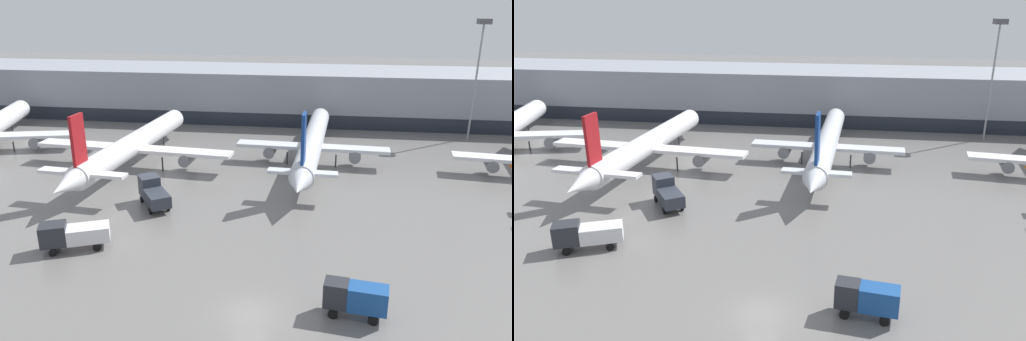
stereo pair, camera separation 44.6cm
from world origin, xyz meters
The scene contains 9 objects.
ground_plane centered at (0.00, 0.00, 0.00)m, with size 320.00×320.00×0.00m, color slate.
terminal_building centered at (0.16, 61.94, 4.49)m, with size 160.00×26.95×9.00m.
parked_jet_0 centered at (-20.20, 30.23, 3.11)m, with size 27.17×35.89×9.97m.
parked_jet_2 centered at (3.33, 34.75, 2.96)m, with size 20.60×36.97×9.97m.
service_truck_0 centered at (-17.29, 7.57, 1.50)m, with size 6.29×4.18×2.65m.
service_truck_2 centered at (7.49, 0.83, 1.58)m, with size 4.67×2.17×2.62m.
service_truck_3 centered at (-13.37, 18.10, 1.57)m, with size 4.99×5.90×2.99m.
traffic_cone_1 centered at (29.90, 37.15, 0.29)m, with size 0.39×0.39×0.57m.
apron_light_mast_2 centered at (27.81, 50.97, 14.60)m, with size 1.80×1.80×18.53m.
Camera 2 is at (5.05, -30.23, 21.91)m, focal length 35.00 mm.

